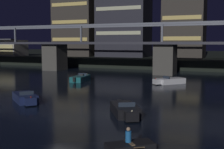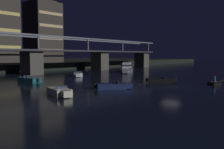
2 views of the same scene
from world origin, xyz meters
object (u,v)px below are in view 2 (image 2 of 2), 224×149
speedboat_mid_center (113,86)px  speedboat_near_center (29,80)px  dinghy_with_paddler (214,83)px  speedboat_near_right (60,92)px  tower_east_tall (43,32)px  cabin_cruiser_near_left (127,69)px  speedboat_mid_left (78,75)px  speedboat_mid_right (161,81)px  river_bridge (32,57)px

speedboat_mid_center → speedboat_near_center: bearing=98.9°
dinghy_with_paddler → speedboat_near_right: bearing=154.2°
speedboat_near_right → dinghy_with_paddler: size_ratio=1.91×
speedboat_near_center → speedboat_near_right: 15.85m
tower_east_tall → cabin_cruiser_near_left: 34.05m
tower_east_tall → speedboat_mid_left: bearing=-112.6°
speedboat_mid_left → speedboat_mid_center: (-10.59, -18.56, 0.00)m
cabin_cruiser_near_left → speedboat_mid_right: bearing=-130.5°
speedboat_mid_left → river_bridge: bearing=105.2°
speedboat_near_right → cabin_cruiser_near_left: bearing=24.8°
tower_east_tall → speedboat_mid_right: size_ratio=4.21×
speedboat_near_center → river_bridge: bearing=56.2°
tower_east_tall → speedboat_mid_left: 35.66m
river_bridge → speedboat_mid_right: bearing=-83.4°
river_bridge → cabin_cruiser_near_left: size_ratio=11.43×
speedboat_mid_right → speedboat_near_center: bearing=127.2°
speedboat_mid_left → cabin_cruiser_near_left: bearing=-3.1°
river_bridge → cabin_cruiser_near_left: (19.99, -13.39, -3.11)m
speedboat_near_center → speedboat_near_right: bearing=-109.4°
speedboat_near_right → river_bridge: bearing=63.0°
tower_east_tall → cabin_cruiser_near_left: size_ratio=2.29×
cabin_cruiser_near_left → dinghy_with_paddler: bearing=-116.3°
speedboat_near_right → speedboat_near_center: bearing=70.6°
speedboat_near_right → speedboat_mid_right: size_ratio=1.06×
river_bridge → tower_east_tall: tower_east_tall is taller
speedboat_near_center → dinghy_with_paddler: (16.56, -25.49, -0.14)m
speedboat_mid_left → dinghy_with_paddler: dinghy_with_paddler is taller
tower_east_tall → speedboat_mid_center: bearing=-115.3°
speedboat_mid_center → dinghy_with_paddler: (13.97, -9.03, -0.14)m
tower_east_tall → speedboat_near_center: tower_east_tall is taller
river_bridge → speedboat_near_right: 33.38m
speedboat_mid_center → speedboat_mid_right: bearing=-7.1°
cabin_cruiser_near_left → tower_east_tall: bearing=96.5°
tower_east_tall → speedboat_near_right: tower_east_tall is taller
speedboat_near_center → speedboat_mid_right: 22.38m
speedboat_near_center → speedboat_mid_left: (13.18, 2.10, 0.00)m
cabin_cruiser_near_left → speedboat_mid_left: 16.63m
tower_east_tall → dinghy_with_paddler: bearing=-99.2°
cabin_cruiser_near_left → speedboat_mid_center: size_ratio=1.94×
cabin_cruiser_near_left → speedboat_mid_right: (-16.24, -19.04, -0.64)m
river_bridge → speedboat_mid_center: 32.11m
dinghy_with_paddler → speedboat_mid_right: bearing=111.5°
dinghy_with_paddler → cabin_cruiser_near_left: bearing=63.7°
speedboat_near_right → speedboat_mid_left: same height
speedboat_near_right → tower_east_tall: bearing=56.9°
tower_east_tall → speedboat_mid_center: size_ratio=4.43×
tower_east_tall → speedboat_near_right: size_ratio=3.96×
dinghy_with_paddler → river_bridge: bearing=99.6°
speedboat_near_center → dinghy_with_paddler: size_ratio=1.94×
cabin_cruiser_near_left → speedboat_mid_right: size_ratio=1.84×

